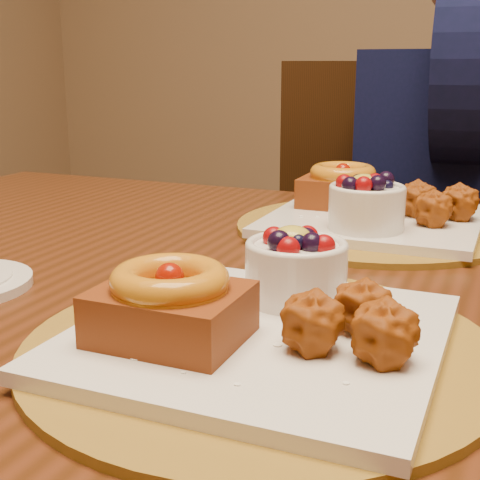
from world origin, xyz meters
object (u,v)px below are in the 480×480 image
place_setting_near (259,319)px  chair_far (385,273)px  diner (463,145)px  place_setting_far (371,211)px  dining_table (329,340)px

place_setting_near → chair_far: bearing=93.8°
place_setting_near → chair_far: chair_far is taller
diner → place_setting_far: bearing=-96.5°
place_setting_far → diner: diner is taller
place_setting_far → chair_far: size_ratio=0.39×
place_setting_near → place_setting_far: size_ratio=1.00×
chair_far → diner: (0.14, -0.02, 0.28)m
place_setting_far → chair_far: 0.54m
dining_table → place_setting_far: (-0.00, 0.21, 0.11)m
chair_far → place_setting_near: bearing=-101.5°
place_setting_near → place_setting_far: place_setting_far is taller
dining_table → diner: 0.69m
dining_table → diner: (0.07, 0.67, 0.15)m
dining_table → chair_far: 0.71m
place_setting_near → diner: diner is taller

